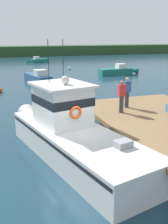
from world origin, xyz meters
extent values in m
plane|color=#193847|center=(0.00, 0.00, 0.00)|extent=(200.00, 200.00, 0.00)
cylinder|color=#4C3D2D|center=(2.20, 4.10, 0.50)|extent=(0.36, 0.36, 1.00)
cylinder|color=#4C3D2D|center=(7.40, 4.10, 0.50)|extent=(0.36, 0.36, 1.00)
cube|color=olive|center=(4.80, 0.00, 1.10)|extent=(6.00, 9.00, 0.20)
cube|color=silver|center=(0.20, -0.53, 0.55)|extent=(4.28, 8.36, 1.10)
cone|color=silver|center=(-0.93, 4.24, 0.55)|extent=(1.49, 2.01, 1.10)
cube|color=black|center=(0.20, -0.53, 1.00)|extent=(4.26, 8.21, 0.12)
cube|color=silver|center=(0.20, -0.53, 1.16)|extent=(4.32, 8.37, 0.12)
cube|color=silver|center=(-0.08, 0.64, 2.00)|extent=(2.36, 2.58, 1.80)
cube|color=black|center=(-0.08, 0.64, 2.31)|extent=(2.38, 2.60, 0.36)
cube|color=silver|center=(-0.08, 0.64, 2.95)|extent=(2.66, 2.93, 0.10)
sphere|color=white|center=(-0.01, 0.35, 3.18)|extent=(0.36, 0.36, 0.36)
cylinder|color=black|center=(-0.53, 1.04, 3.90)|extent=(0.03, 0.03, 1.80)
cylinder|color=black|center=(0.15, 1.21, 3.90)|extent=(0.03, 0.03, 1.80)
cube|color=#939399|center=(1.24, -2.54, 1.28)|extent=(0.69, 0.57, 0.36)
torus|color=orange|center=(0.46, -3.35, 1.16)|extent=(0.67, 0.67, 0.12)
torus|color=#EA5119|center=(0.19, -0.47, 2.00)|extent=(0.55, 0.22, 0.54)
cylinder|color=#383842|center=(3.18, 1.45, 1.63)|extent=(0.22, 0.22, 0.86)
cube|color=red|center=(3.18, 1.45, 2.34)|extent=(0.36, 0.22, 0.56)
sphere|color=#9E7051|center=(3.18, 1.45, 2.73)|extent=(0.20, 0.20, 0.20)
cylinder|color=#383842|center=(3.91, 2.27, 1.63)|extent=(0.22, 0.22, 0.86)
cube|color=#2D56A8|center=(3.91, 2.27, 2.34)|extent=(0.36, 0.22, 0.56)
sphere|color=tan|center=(3.91, 2.27, 2.73)|extent=(0.20, 0.20, 0.20)
cube|color=#196B5B|center=(5.97, 41.87, 0.33)|extent=(3.76, 2.27, 0.65)
cone|color=#196B5B|center=(3.86, 41.12, 0.33)|extent=(1.06, 0.91, 0.65)
cube|color=silver|center=(5.38, 41.66, 0.90)|extent=(1.15, 1.16, 0.49)
cube|color=#196B5B|center=(12.49, 21.58, 0.40)|extent=(4.48, 1.56, 0.81)
cone|color=#196B5B|center=(15.26, 21.67, 0.40)|extent=(1.13, 0.84, 0.81)
cube|color=silver|center=(13.27, 21.61, 1.11)|extent=(1.15, 1.17, 0.60)
cube|color=#285184|center=(1.85, 19.09, 0.42)|extent=(2.47, 4.79, 0.83)
cone|color=#285184|center=(2.51, 16.31, 0.42)|extent=(1.07, 1.30, 0.83)
cube|color=silver|center=(2.04, 18.31, 1.14)|extent=(1.40, 1.38, 0.62)
sphere|color=#EA5B19|center=(-2.29, 14.72, 0.21)|extent=(0.41, 0.41, 0.41)
sphere|color=#EA5B19|center=(13.41, 26.25, 0.17)|extent=(0.34, 0.34, 0.34)
sphere|color=silver|center=(8.35, 29.08, 0.20)|extent=(0.41, 0.41, 0.41)
cube|color=#284723|center=(0.00, 62.00, 1.20)|extent=(120.00, 8.00, 2.40)
camera|label=1|loc=(-2.80, -10.15, 4.93)|focal=42.54mm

